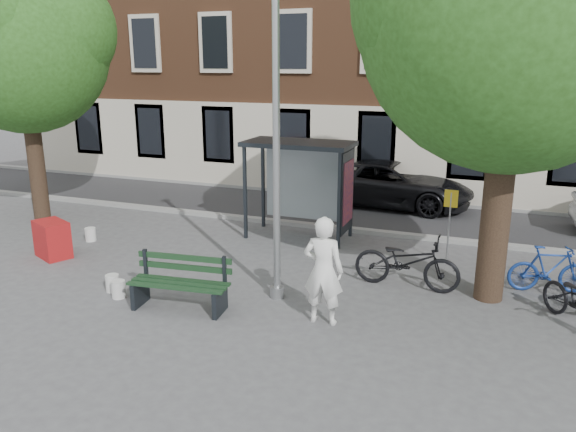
# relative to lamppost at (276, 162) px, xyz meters

# --- Properties ---
(ground) EXTENTS (90.00, 90.00, 0.00)m
(ground) POSITION_rel_lamppost_xyz_m (0.00, 0.00, -2.78)
(ground) COLOR #4C4C4F
(ground) RESTS_ON ground
(road) EXTENTS (40.00, 4.00, 0.01)m
(road) POSITION_rel_lamppost_xyz_m (0.00, 7.00, -2.78)
(road) COLOR #28282B
(road) RESTS_ON ground
(curb_near) EXTENTS (40.00, 0.25, 0.12)m
(curb_near) POSITION_rel_lamppost_xyz_m (0.00, 5.00, -2.72)
(curb_near) COLOR gray
(curb_near) RESTS_ON ground
(curb_far) EXTENTS (40.00, 0.25, 0.12)m
(curb_far) POSITION_rel_lamppost_xyz_m (0.00, 9.00, -2.72)
(curb_far) COLOR gray
(curb_far) RESTS_ON ground
(lamppost) EXTENTS (0.28, 0.35, 6.11)m
(lamppost) POSITION_rel_lamppost_xyz_m (0.00, 0.00, 0.00)
(lamppost) COLOR #9EA0A3
(lamppost) RESTS_ON ground
(tree_right) EXTENTS (5.76, 5.60, 8.20)m
(tree_right) POSITION_rel_lamppost_xyz_m (4.01, 1.38, 2.83)
(tree_right) COLOR black
(tree_right) RESTS_ON ground
(tree_left) EXTENTS (5.18, 4.86, 7.40)m
(tree_left) POSITION_rel_lamppost_xyz_m (-8.99, 2.88, 2.43)
(tree_left) COLOR black
(tree_left) RESTS_ON ground
(bus_shelter) EXTENTS (2.85, 1.45, 2.62)m
(bus_shelter) POSITION_rel_lamppost_xyz_m (-0.61, 4.11, -0.87)
(bus_shelter) COLOR #1E2328
(bus_shelter) RESTS_ON ground
(painter) EXTENTS (0.75, 0.51, 2.02)m
(painter) POSITION_rel_lamppost_xyz_m (1.20, -0.74, -1.78)
(painter) COLOR white
(painter) RESTS_ON ground
(bench) EXTENTS (2.01, 0.86, 1.00)m
(bench) POSITION_rel_lamppost_xyz_m (-1.56, -1.13, -2.32)
(bench) COLOR #1E2328
(bench) RESTS_ON ground
(bike_a) EXTENTS (2.24, 0.85, 1.17)m
(bike_a) POSITION_rel_lamppost_xyz_m (2.35, 1.46, -2.20)
(bike_a) COLOR black
(bike_a) RESTS_ON ground
(bike_b) EXTENTS (1.73, 0.85, 1.00)m
(bike_b) POSITION_rel_lamppost_xyz_m (5.14, 2.29, -2.28)
(bike_b) COLOR navy
(bike_b) RESTS_ON ground
(car_dark) EXTENTS (5.46, 2.77, 1.48)m
(car_dark) POSITION_rel_lamppost_xyz_m (0.64, 8.40, -2.05)
(car_dark) COLOR black
(car_dark) RESTS_ON ground
(red_stand) EXTENTS (1.07, 0.92, 0.90)m
(red_stand) POSITION_rel_lamppost_xyz_m (-6.06, 0.32, -2.33)
(red_stand) COLOR #A41517
(red_stand) RESTS_ON ground
(bucket_a) EXTENTS (0.34, 0.34, 0.36)m
(bucket_a) POSITION_rel_lamppost_xyz_m (-3.00, -1.16, -2.60)
(bucket_a) COLOR silver
(bucket_a) RESTS_ON ground
(bucket_b) EXTENTS (0.29, 0.29, 0.36)m
(bucket_b) POSITION_rel_lamppost_xyz_m (-3.32, -0.94, -2.60)
(bucket_b) COLOR silver
(bucket_b) RESTS_ON ground
(bucket_c) EXTENTS (0.35, 0.35, 0.36)m
(bucket_c) POSITION_rel_lamppost_xyz_m (-6.07, 1.68, -2.60)
(bucket_c) COLOR silver
(bucket_c) RESTS_ON ground
(notice_sign) EXTENTS (0.31, 0.06, 1.79)m
(notice_sign) POSITION_rel_lamppost_xyz_m (3.00, 3.29, -1.51)
(notice_sign) COLOR #9EA0A3
(notice_sign) RESTS_ON ground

